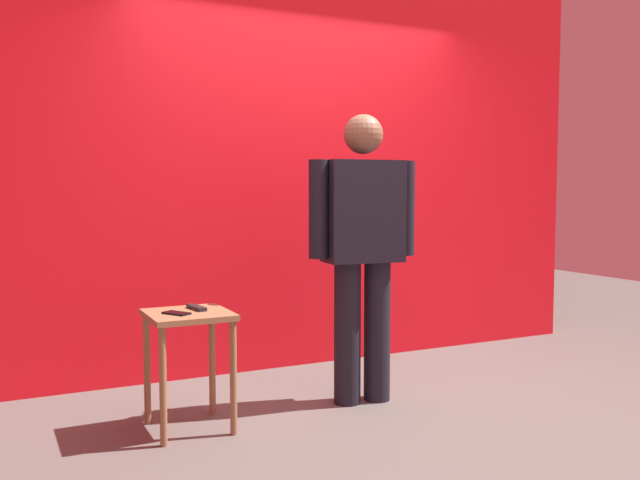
% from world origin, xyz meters
% --- Properties ---
extents(ground_plane, '(12.00, 12.00, 0.00)m').
position_xyz_m(ground_plane, '(0.00, 0.00, 0.00)').
color(ground_plane, '#59544F').
extents(back_wall_red, '(4.80, 0.12, 3.07)m').
position_xyz_m(back_wall_red, '(0.00, 1.36, 1.54)').
color(back_wall_red, red).
rests_on(back_wall_red, ground_plane).
extents(standing_person, '(0.68, 0.27, 1.70)m').
position_xyz_m(standing_person, '(-0.06, 0.37, 0.95)').
color(standing_person, black).
rests_on(standing_person, ground_plane).
extents(side_table, '(0.42, 0.42, 0.63)m').
position_xyz_m(side_table, '(-1.12, 0.36, 0.50)').
color(side_table, olive).
rests_on(side_table, ground_plane).
extents(cell_phone, '(0.14, 0.16, 0.01)m').
position_xyz_m(cell_phone, '(-1.19, 0.32, 0.63)').
color(cell_phone, black).
rests_on(cell_phone, side_table).
extents(tv_remote, '(0.07, 0.17, 0.02)m').
position_xyz_m(tv_remote, '(-1.06, 0.41, 0.64)').
color(tv_remote, black).
rests_on(tv_remote, side_table).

